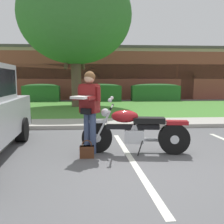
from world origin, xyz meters
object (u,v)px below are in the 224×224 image
at_px(handbag, 87,151).
at_px(brick_building, 110,74).
at_px(hedge_center_right, 155,92).
at_px(hedge_left, 41,92).
at_px(motorcycle, 140,131).
at_px(hedge_center_left, 99,92).
at_px(rider_person, 89,105).
at_px(shade_tree, 75,16).

distance_m(handbag, brick_building, 19.87).
bearing_deg(hedge_center_right, hedge_left, 180.00).
distance_m(handbag, hedge_left, 13.37).
bearing_deg(brick_building, handbag, -94.92).
bearing_deg(motorcycle, hedge_center_left, 92.62).
distance_m(hedge_left, hedge_center_left, 3.93).
bearing_deg(motorcycle, hedge_center_right, 75.17).
distance_m(motorcycle, hedge_left, 13.44).
bearing_deg(hedge_center_left, rider_person, -92.11).
bearing_deg(brick_building, hedge_center_left, -99.91).
distance_m(hedge_center_left, hedge_center_right, 3.93).
bearing_deg(handbag, brick_building, 85.08).
relative_size(motorcycle, shade_tree, 0.30).
bearing_deg(shade_tree, brick_building, 76.43).
bearing_deg(hedge_left, brick_building, 53.00).
bearing_deg(rider_person, handbag, -98.29).
xyz_separation_m(hedge_center_left, hedge_center_right, (3.93, -0.00, -0.00)).
relative_size(handbag, brick_building, 0.01).
relative_size(handbag, hedge_center_left, 0.12).
height_order(rider_person, handbag, rider_person).
relative_size(hedge_left, brick_building, 0.09).
distance_m(rider_person, brick_building, 19.48).
relative_size(rider_person, hedge_center_right, 0.51).
bearing_deg(hedge_center_right, brick_building, 112.00).
bearing_deg(shade_tree, rider_person, -84.54).
bearing_deg(hedge_center_right, hedge_center_left, 180.00).
height_order(motorcycle, brick_building, brick_building).
height_order(rider_person, hedge_center_right, rider_person).
xyz_separation_m(handbag, hedge_center_right, (4.44, 12.92, 0.51)).
relative_size(motorcycle, brick_building, 0.08).
distance_m(rider_person, hedge_center_right, 13.35).
distance_m(motorcycle, brick_building, 19.52).
bearing_deg(handbag, hedge_center_right, 71.03).
height_order(handbag, hedge_center_right, hedge_center_right).
xyz_separation_m(shade_tree, hedge_center_left, (1.32, 3.61, -4.23)).
relative_size(shade_tree, hedge_center_right, 2.23).
distance_m(shade_tree, hedge_left, 6.14).
xyz_separation_m(handbag, brick_building, (1.70, 19.71, 1.88)).
relative_size(hedge_center_left, brick_building, 0.11).
height_order(hedge_center_left, hedge_center_right, same).
xyz_separation_m(handbag, hedge_center_left, (0.51, 12.92, 0.51)).
bearing_deg(hedge_center_left, motorcycle, -87.38).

